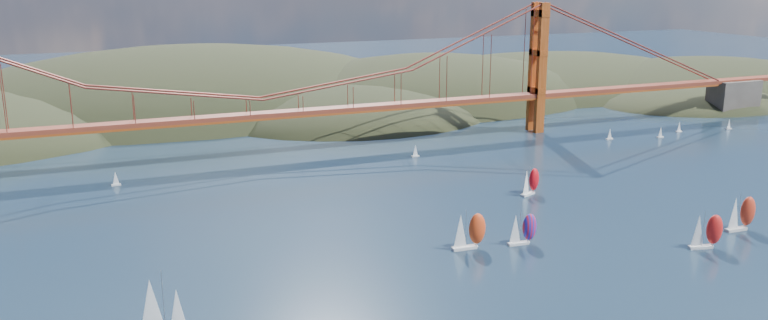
{
  "coord_description": "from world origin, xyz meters",
  "views": [
    {
      "loc": [
        -61.8,
        -89.98,
        68.41
      ],
      "look_at": [
        12.11,
        90.0,
        18.69
      ],
      "focal_mm": 35.0,
      "sensor_mm": 36.0,
      "label": 1
    }
  ],
  "objects_px": {
    "racer_rwb": "(522,228)",
    "racer_3": "(530,181)",
    "racer_1": "(706,231)",
    "sloop_navy": "(159,313)",
    "racer_2": "(741,213)",
    "racer_0": "(468,230)"
  },
  "relations": [
    {
      "from": "racer_1",
      "to": "racer_rwb",
      "type": "bearing_deg",
      "value": 166.75
    },
    {
      "from": "sloop_navy",
      "to": "racer_2",
      "type": "relative_size",
      "value": 1.43
    },
    {
      "from": "racer_rwb",
      "to": "racer_1",
      "type": "bearing_deg",
      "value": -21.67
    },
    {
      "from": "racer_1",
      "to": "racer_3",
      "type": "bearing_deg",
      "value": 117.51
    },
    {
      "from": "racer_2",
      "to": "racer_3",
      "type": "distance_m",
      "value": 60.28
    },
    {
      "from": "racer_3",
      "to": "racer_rwb",
      "type": "relative_size",
      "value": 1.02
    },
    {
      "from": "sloop_navy",
      "to": "racer_2",
      "type": "xyz_separation_m",
      "value": [
        151.5,
        6.6,
        -1.65
      ]
    },
    {
      "from": "racer_1",
      "to": "racer_2",
      "type": "bearing_deg",
      "value": 31.95
    },
    {
      "from": "racer_0",
      "to": "racer_1",
      "type": "bearing_deg",
      "value": -19.45
    },
    {
      "from": "racer_0",
      "to": "racer_2",
      "type": "height_order",
      "value": "racer_2"
    },
    {
      "from": "sloop_navy",
      "to": "racer_rwb",
      "type": "distance_m",
      "value": 93.51
    },
    {
      "from": "racer_1",
      "to": "racer_2",
      "type": "xyz_separation_m",
      "value": [
        18.89,
        6.67,
        0.25
      ]
    },
    {
      "from": "racer_rwb",
      "to": "racer_3",
      "type": "bearing_deg",
      "value": 58.5
    },
    {
      "from": "racer_3",
      "to": "racer_rwb",
      "type": "height_order",
      "value": "racer_3"
    },
    {
      "from": "sloop_navy",
      "to": "racer_3",
      "type": "bearing_deg",
      "value": 27.71
    },
    {
      "from": "racer_3",
      "to": "racer_0",
      "type": "bearing_deg",
      "value": -162.25
    },
    {
      "from": "racer_2",
      "to": "racer_0",
      "type": "bearing_deg",
      "value": 169.01
    },
    {
      "from": "racer_2",
      "to": "racer_3",
      "type": "bearing_deg",
      "value": 125.22
    },
    {
      "from": "racer_1",
      "to": "racer_2",
      "type": "relative_size",
      "value": 0.95
    },
    {
      "from": "racer_0",
      "to": "racer_2",
      "type": "xyz_separation_m",
      "value": [
        74.39,
        -15.62,
        0.06
      ]
    },
    {
      "from": "racer_1",
      "to": "racer_3",
      "type": "distance_m",
      "value": 58.42
    },
    {
      "from": "sloop_navy",
      "to": "racer_rwb",
      "type": "relative_size",
      "value": 1.65
    }
  ]
}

